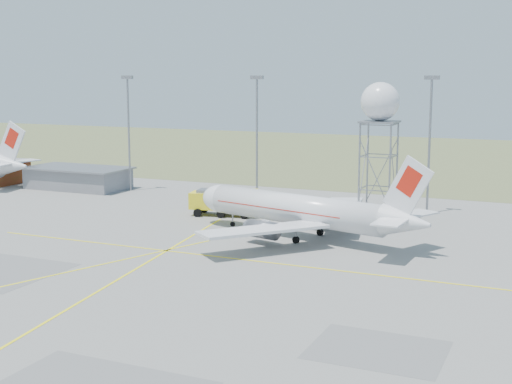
% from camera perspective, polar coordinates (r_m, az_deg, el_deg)
% --- Properties ---
extents(ground, '(400.00, 400.00, 0.00)m').
position_cam_1_polar(ground, '(58.86, -17.87, -11.53)').
color(ground, gray).
rests_on(ground, ground).
extents(grass_strip, '(400.00, 120.00, 0.03)m').
position_cam_1_polar(grass_strip, '(185.47, 12.31, 2.75)').
color(grass_strip, '#59703D').
rests_on(grass_strip, ground).
extents(building_grey, '(19.00, 10.00, 3.90)m').
position_cam_1_polar(building_grey, '(134.41, -14.05, 1.10)').
color(building_grey, gray).
rests_on(building_grey, ground).
extents(mast_a, '(2.20, 0.50, 20.50)m').
position_cam_1_polar(mast_a, '(129.10, -10.16, 5.42)').
color(mast_a, gray).
rests_on(mast_a, ground).
extents(mast_b, '(2.20, 0.50, 20.50)m').
position_cam_1_polar(mast_b, '(116.90, 0.07, 5.17)').
color(mast_b, gray).
rests_on(mast_b, ground).
extents(mast_c, '(2.20, 0.50, 20.50)m').
position_cam_1_polar(mast_c, '(108.58, 13.74, 4.59)').
color(mast_c, gray).
rests_on(mast_c, ground).
extents(airliner_main, '(33.90, 32.27, 11.65)m').
position_cam_1_polar(airliner_main, '(90.57, 3.52, -1.48)').
color(airliner_main, silver).
rests_on(airliner_main, ground).
extents(radar_tower, '(5.42, 5.42, 19.61)m').
position_cam_1_polar(radar_tower, '(101.91, 9.81, 3.82)').
color(radar_tower, gray).
rests_on(radar_tower, ground).
extents(fire_truck, '(10.42, 5.53, 3.98)m').
position_cam_1_polar(fire_truck, '(105.12, -2.43, -0.89)').
color(fire_truck, yellow).
rests_on(fire_truck, ground).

